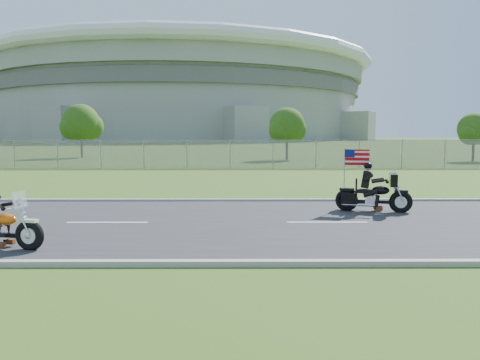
{
  "coord_description": "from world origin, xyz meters",
  "views": [
    {
      "loc": [
        1.57,
        -12.55,
        2.48
      ],
      "look_at": [
        1.62,
        0.0,
        1.2
      ],
      "focal_mm": 35.0,
      "sensor_mm": 36.0,
      "label": 1
    }
  ],
  "objects": [
    {
      "name": "road",
      "position": [
        0.0,
        0.0,
        0.02
      ],
      "size": [
        120.0,
        8.0,
        0.04
      ],
      "primitive_type": "cube",
      "color": "#28282B",
      "rests_on": "ground"
    },
    {
      "name": "tree_fence_far",
      "position": [
        22.04,
        28.03,
        2.64
      ],
      "size": [
        3.08,
        2.87,
        4.2
      ],
      "color": "#382316",
      "rests_on": "ground"
    },
    {
      "name": "motorcycle_follow",
      "position": [
        5.76,
        1.79,
        0.54
      ],
      "size": [
        2.29,
        1.02,
        1.94
      ],
      "rotation": [
        0.0,
        0.0,
        -0.25
      ],
      "color": "black",
      "rests_on": "ground"
    },
    {
      "name": "fence",
      "position": [
        -5.0,
        20.0,
        1.0
      ],
      "size": [
        60.0,
        0.03,
        2.0
      ],
      "primitive_type": "cube",
      "color": "gray",
      "rests_on": "ground"
    },
    {
      "name": "ground",
      "position": [
        0.0,
        0.0,
        0.0
      ],
      "size": [
        420.0,
        420.0,
        0.0
      ],
      "primitive_type": "plane",
      "color": "#33561B",
      "rests_on": "ground"
    },
    {
      "name": "curb_north",
      "position": [
        0.0,
        4.05,
        0.05
      ],
      "size": [
        120.0,
        0.18,
        0.12
      ],
      "primitive_type": "cube",
      "color": "#9E9B93",
      "rests_on": "ground"
    },
    {
      "name": "tree_fence_near",
      "position": [
        6.04,
        30.04,
        2.97
      ],
      "size": [
        3.52,
        3.28,
        4.75
      ],
      "color": "#382316",
      "rests_on": "ground"
    },
    {
      "name": "curb_south",
      "position": [
        0.0,
        -4.05,
        0.05
      ],
      "size": [
        120.0,
        0.18,
        0.12
      ],
      "primitive_type": "cube",
      "color": "#9E9B93",
      "rests_on": "ground"
    },
    {
      "name": "tree_fence_mid",
      "position": [
        -13.95,
        34.04,
        3.3
      ],
      "size": [
        3.96,
        3.69,
        5.3
      ],
      "color": "#382316",
      "rests_on": "ground"
    },
    {
      "name": "stadium",
      "position": [
        -20.0,
        170.0,
        15.58
      ],
      "size": [
        140.4,
        140.4,
        29.2
      ],
      "color": "#A3A099",
      "rests_on": "ground"
    }
  ]
}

